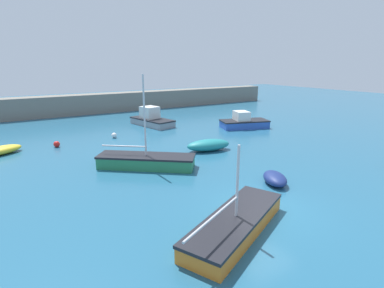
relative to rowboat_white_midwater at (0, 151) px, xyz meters
The scene contains 11 objects.
ground_plane 18.65m from the rowboat_white_midwater, 58.00° to the right, with size 120.00×120.00×0.20m, color #235B7A.
harbor_breakwater 18.16m from the rowboat_white_midwater, 56.98° to the left, with size 56.42×2.44×2.44m, color slate.
rowboat_white_midwater is the anchor object (origin of this frame).
cabin_cruiser_white 13.98m from the rowboat_white_midwater, 16.08° to the left, with size 3.15×5.44×1.93m.
open_tender_yellow 14.82m from the rowboat_white_midwater, 27.99° to the right, with size 3.51×2.07×0.84m.
motorboat_grey_hull 20.83m from the rowboat_white_midwater, ahead, with size 5.08×3.48×1.67m.
sailboat_tall_mast 11.09m from the rowboat_white_midwater, 45.96° to the right, with size 5.66×4.99×5.66m.
sailboat_short_mast 18.27m from the rowboat_white_midwater, 65.34° to the right, with size 6.12×3.95×3.47m.
fishing_dinghy_green 18.78m from the rowboat_white_midwater, 48.31° to the right, with size 1.91×2.26×0.61m.
mooring_buoy_red 3.71m from the rowboat_white_midwater, ahead, with size 0.47×0.47×0.47m, color red.
mooring_buoy_white 8.41m from the rowboat_white_midwater, ahead, with size 0.45×0.45×0.45m, color white.
Camera 1 is at (-9.03, -8.54, 6.25)m, focal length 28.00 mm.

